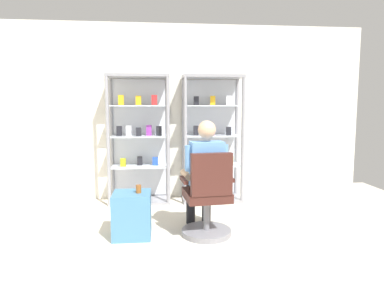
% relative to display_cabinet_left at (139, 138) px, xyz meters
% --- Properties ---
extents(back_wall, '(6.00, 0.10, 2.70)m').
position_rel_display_cabinet_left_xyz_m(back_wall, '(0.55, 0.24, 0.39)').
color(back_wall, silver).
rests_on(back_wall, ground).
extents(display_cabinet_left, '(0.90, 0.45, 1.90)m').
position_rel_display_cabinet_left_xyz_m(display_cabinet_left, '(0.00, 0.00, 0.00)').
color(display_cabinet_left, gray).
rests_on(display_cabinet_left, ground).
extents(display_cabinet_right, '(0.90, 0.45, 1.90)m').
position_rel_display_cabinet_left_xyz_m(display_cabinet_right, '(1.10, 0.00, -0.01)').
color(display_cabinet_right, gray).
rests_on(display_cabinet_right, ground).
extents(office_chair, '(0.59, 0.56, 0.96)m').
position_rel_display_cabinet_left_xyz_m(office_chair, '(0.82, -1.51, -0.57)').
color(office_chair, slate).
rests_on(office_chair, ground).
extents(seated_shopkeeper, '(0.52, 0.59, 1.29)m').
position_rel_display_cabinet_left_xyz_m(seated_shopkeeper, '(0.81, -1.35, -0.25)').
color(seated_shopkeeper, black).
rests_on(seated_shopkeeper, ground).
extents(storage_crate, '(0.41, 0.40, 0.49)m').
position_rel_display_cabinet_left_xyz_m(storage_crate, '(-0.01, -1.42, -0.72)').
color(storage_crate, teal).
rests_on(storage_crate, ground).
extents(tea_glass, '(0.06, 0.06, 0.09)m').
position_rel_display_cabinet_left_xyz_m(tea_glass, '(0.07, -1.43, -0.42)').
color(tea_glass, brown).
rests_on(tea_glass, storage_crate).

